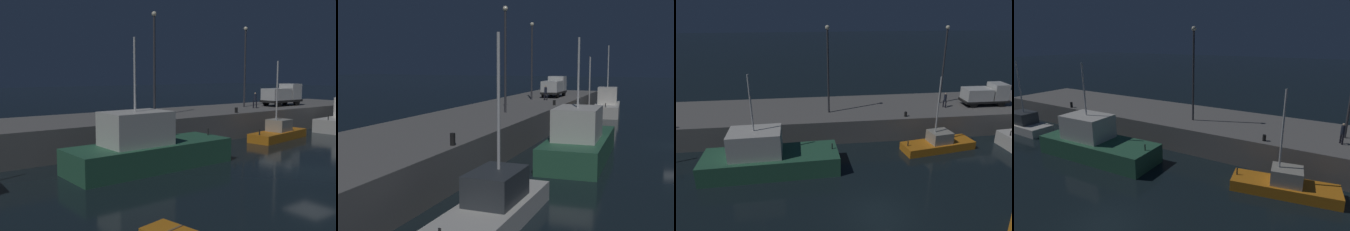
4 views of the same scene
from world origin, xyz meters
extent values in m
plane|color=black|center=(0.00, 0.00, 0.00)|extent=(320.00, 320.00, 0.00)
cube|color=slate|center=(0.00, 15.70, 1.18)|extent=(58.16, 9.00, 2.36)
cylinder|color=#262626|center=(14.83, 8.07, 1.63)|extent=(0.10, 0.10, 0.50)
cube|color=#2D6647|center=(-7.53, 6.73, 0.81)|extent=(11.18, 4.11, 1.62)
cube|color=silver|center=(-8.66, 6.69, 2.67)|extent=(4.19, 2.94, 2.10)
cylinder|color=silver|center=(-8.71, 6.68, 6.00)|extent=(0.14, 0.14, 4.55)
cylinder|color=#262626|center=(-2.45, 6.90, 1.87)|extent=(0.10, 0.10, 0.50)
cube|color=orange|center=(7.94, 8.80, 0.39)|extent=(7.27, 3.22, 0.78)
cube|color=#ADA899|center=(8.04, 8.82, 1.32)|extent=(2.25, 1.99, 1.08)
cylinder|color=silver|center=(7.51, 8.73, 4.52)|extent=(0.14, 0.14, 5.32)
cylinder|color=#262626|center=(4.75, 8.29, 1.03)|extent=(0.10, 0.10, 0.50)
cylinder|color=#38383D|center=(-2.13, 14.25, 6.65)|extent=(0.20, 0.20, 8.58)
sphere|color=#F9EFCC|center=(-2.13, 14.25, 11.12)|extent=(0.44, 0.44, 0.44)
cylinder|color=#38383D|center=(11.10, 16.00, 6.55)|extent=(0.20, 0.20, 8.38)
sphere|color=#F9EFCC|center=(11.10, 16.00, 10.92)|extent=(0.44, 0.44, 0.44)
cylinder|color=black|center=(17.38, 15.35, 2.81)|extent=(0.90, 0.30, 0.90)
cylinder|color=black|center=(17.35, 13.66, 2.81)|extent=(0.90, 0.30, 0.90)
cylinder|color=black|center=(14.09, 15.40, 2.81)|extent=(0.90, 0.30, 0.90)
cylinder|color=black|center=(14.06, 13.72, 2.81)|extent=(0.90, 0.30, 0.90)
cube|color=black|center=(15.72, 14.53, 2.94)|extent=(5.17, 2.09, 0.25)
cube|color=silver|center=(17.26, 14.51, 3.97)|extent=(1.68, 2.04, 1.81)
cube|color=silver|center=(14.79, 14.55, 3.71)|extent=(3.01, 2.06, 1.30)
cylinder|color=black|center=(10.98, 14.13, 2.76)|extent=(0.13, 0.13, 0.80)
cylinder|color=black|center=(10.83, 14.41, 2.76)|extent=(0.13, 0.13, 0.80)
cylinder|color=#1E2333|center=(10.91, 14.27, 3.49)|extent=(0.41, 0.41, 0.66)
sphere|color=beige|center=(10.91, 14.27, 3.94)|extent=(0.19, 0.19, 0.19)
cylinder|color=black|center=(5.61, 11.91, 2.61)|extent=(0.28, 0.28, 0.50)
camera|label=1|loc=(-21.16, -13.82, 6.07)|focal=41.60mm
camera|label=2|loc=(-37.13, 1.07, 6.71)|focal=46.85mm
camera|label=3|loc=(-4.36, -15.82, 12.93)|focal=31.80mm
camera|label=4|loc=(10.75, -9.53, 10.19)|focal=30.05mm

